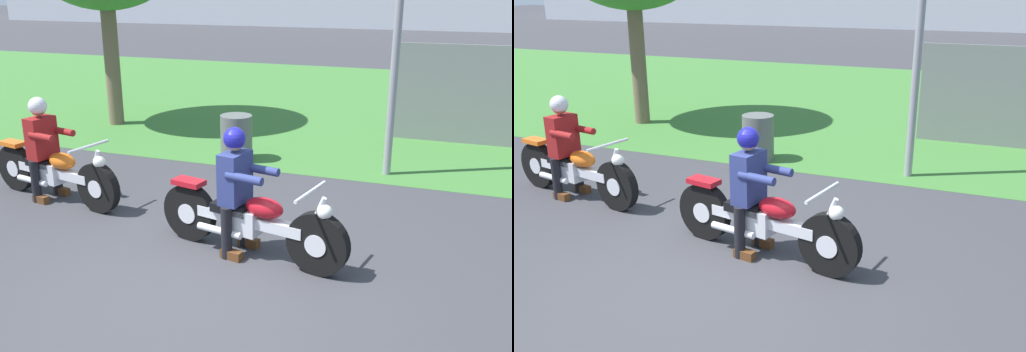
% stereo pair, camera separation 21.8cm
% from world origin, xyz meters
% --- Properties ---
extents(ground, '(120.00, 120.00, 0.00)m').
position_xyz_m(ground, '(0.00, 0.00, 0.00)').
color(ground, '#38383D').
extents(grass_verge, '(60.00, 12.00, 0.01)m').
position_xyz_m(grass_verge, '(0.00, 9.80, 0.00)').
color(grass_verge, '#3D7533').
rests_on(grass_verge, ground).
extents(motorcycle_lead, '(2.26, 0.75, 0.89)m').
position_xyz_m(motorcycle_lead, '(0.28, 0.97, 0.40)').
color(motorcycle_lead, black).
rests_on(motorcycle_lead, ground).
extents(rider_lead, '(0.61, 0.53, 1.41)m').
position_xyz_m(rider_lead, '(0.11, 1.01, 0.83)').
color(rider_lead, black).
rests_on(rider_lead, ground).
extents(motorcycle_follow, '(2.27, 0.75, 0.89)m').
position_xyz_m(motorcycle_follow, '(-2.79, 1.62, 0.40)').
color(motorcycle_follow, black).
rests_on(motorcycle_follow, ground).
extents(rider_follow, '(0.61, 0.53, 1.41)m').
position_xyz_m(rider_follow, '(-2.95, 1.66, 0.82)').
color(rider_follow, black).
rests_on(rider_follow, ground).
extents(trash_can, '(0.53, 0.53, 0.76)m').
position_xyz_m(trash_can, '(-1.18, 4.20, 0.38)').
color(trash_can, '#595E5B').
rests_on(trash_can, ground).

